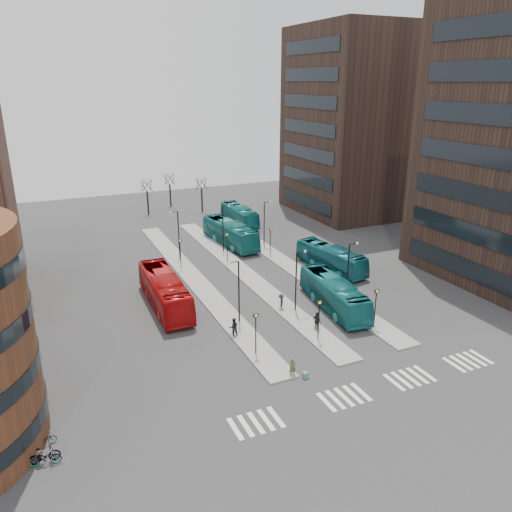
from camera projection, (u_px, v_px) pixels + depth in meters
name	position (u px, v px, depth m)	size (l,w,h in m)	color
ground	(391.00, 426.00, 32.96)	(160.00, 160.00, 0.00)	#2D2D30
island_left	(194.00, 279.00, 57.17)	(2.50, 45.00, 0.15)	gray
island_mid	(243.00, 272.00, 59.50)	(2.50, 45.00, 0.15)	gray
island_right	(287.00, 264.00, 61.83)	(2.50, 45.00, 0.15)	gray
suitcase	(305.00, 375.00, 38.23)	(0.40, 0.32, 0.50)	#1C3B9E
red_bus	(165.00, 291.00, 49.93)	(2.89, 12.33, 3.44)	#B40D0F
teal_bus_a	(334.00, 294.00, 49.63)	(2.62, 11.21, 3.12)	#15696D
teal_bus_b	(230.00, 233.00, 68.93)	(2.80, 11.97, 3.33)	#15696B
teal_bus_c	(331.00, 258.00, 59.95)	(2.47, 10.55, 2.94)	#155D69
teal_bus_d	(239.00, 215.00, 79.14)	(2.47, 10.55, 2.94)	#166E71
traveller	(293.00, 367.00, 38.35)	(0.56, 0.37, 1.53)	#4F5231
commuter_a	(234.00, 327.00, 44.27)	(0.87, 0.68, 1.79)	black
commuter_b	(317.00, 321.00, 45.36)	(1.06, 0.44, 1.81)	black
commuter_c	(281.00, 302.00, 49.58)	(1.04, 0.60, 1.61)	black
bicycle_near	(44.00, 458.00, 29.51)	(0.66, 1.90, 1.00)	gray
bicycle_mid	(44.00, 455.00, 29.66)	(0.51, 1.82, 1.09)	gray
bicycle_far	(43.00, 441.00, 31.03)	(0.55, 1.58, 0.83)	gray
crosswalk_stripes	(375.00, 388.00, 37.08)	(22.35, 2.40, 0.01)	silver
tower_far	(360.00, 122.00, 83.39)	(20.12, 20.00, 30.00)	#2F211A
sign_poles	(265.00, 273.00, 52.55)	(12.45, 22.12, 3.65)	black
lamp_posts	(254.00, 248.00, 56.87)	(14.04, 20.24, 6.12)	black
bare_trees	(173.00, 195.00, 86.96)	(10.97, 8.14, 5.90)	black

